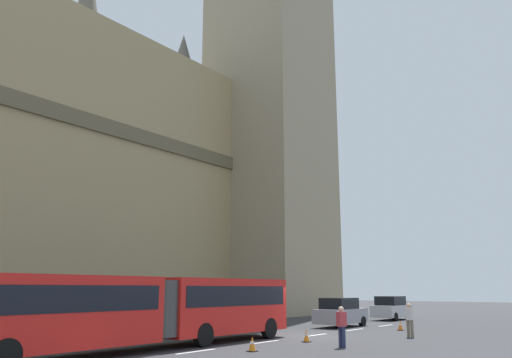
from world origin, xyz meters
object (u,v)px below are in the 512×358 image
traffic_cone_east (400,325)px  traffic_cone_west (252,344)px  traffic_cone_middle (306,336)px  pedestrian_near_cones (342,325)px  articulated_bus (151,306)px  sedan_trailing (392,308)px  pedestrian_by_kerb (410,319)px  sedan_lead (341,312)px

traffic_cone_east → traffic_cone_west: bearing=177.4°
traffic_cone_middle → pedestrian_near_cones: pedestrian_near_cones is taller
traffic_cone_east → articulated_bus: bearing=164.5°
sedan_trailing → pedestrian_by_kerb: 15.43m
sedan_lead → pedestrian_by_kerb: (-4.46, -6.32, -0.00)m
traffic_cone_west → traffic_cone_middle: same height
sedan_lead → traffic_cone_middle: (-9.65, -3.31, -0.63)m
articulated_bus → pedestrian_near_cones: (5.41, -5.92, -0.83)m
pedestrian_near_cones → traffic_cone_middle: bearing=66.6°
traffic_cone_middle → pedestrian_by_kerb: (5.19, -3.01, 0.63)m
traffic_cone_west → pedestrian_near_cones: bearing=-32.7°
sedan_lead → traffic_cone_middle: size_ratio=7.59×
traffic_cone_middle → pedestrian_near_cones: 2.70m
sedan_trailing → pedestrian_by_kerb: (-13.87, -6.75, -0.00)m
traffic_cone_middle → pedestrian_by_kerb: size_ratio=0.34×
sedan_lead → pedestrian_by_kerb: 7.73m
sedan_lead → traffic_cone_east: size_ratio=7.59×
articulated_bus → traffic_cone_west: bearing=-61.7°
sedan_trailing → traffic_cone_west: sedan_trailing is taller
articulated_bus → pedestrian_by_kerb: 13.37m
sedan_lead → traffic_cone_west: sedan_lead is taller
articulated_bus → sedan_lead: bearing=-0.7°
pedestrian_near_cones → sedan_trailing: bearing=17.0°
sedan_trailing → pedestrian_by_kerb: sedan_trailing is taller
traffic_cone_middle → pedestrian_near_cones: (-1.04, -2.41, 0.63)m
articulated_bus → pedestrian_near_cones: 8.06m
articulated_bus → traffic_cone_middle: 7.49m
sedan_lead → sedan_trailing: bearing=2.6°
traffic_cone_west → pedestrian_by_kerb: 10.05m
articulated_bus → sedan_trailing: bearing=0.5°
pedestrian_by_kerb → sedan_trailing: bearing=26.0°
sedan_lead → pedestrian_by_kerb: size_ratio=2.60×
pedestrian_near_cones → pedestrian_by_kerb: (6.23, -0.60, 0.00)m
traffic_cone_west → pedestrian_by_kerb: (9.63, -2.78, 0.63)m
traffic_cone_middle → traffic_cone_east: (9.27, -0.85, 0.00)m
pedestrian_near_cones → traffic_cone_west: bearing=147.3°
articulated_bus → traffic_cone_middle: (6.45, -3.51, -1.46)m
traffic_cone_east → pedestrian_near_cones: size_ratio=0.34×
sedan_trailing → traffic_cone_middle: sedan_trailing is taller
traffic_cone_middle → pedestrian_near_cones: size_ratio=0.34×
sedan_lead → traffic_cone_middle: sedan_lead is taller
traffic_cone_west → pedestrian_by_kerb: pedestrian_by_kerb is taller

